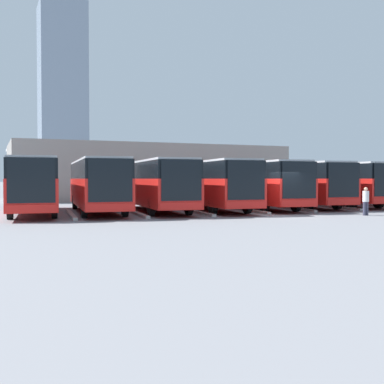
{
  "coord_description": "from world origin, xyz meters",
  "views": [
    {
      "loc": [
        15.4,
        23.68,
        2.12
      ],
      "look_at": [
        2.88,
        -6.14,
        1.21
      ],
      "focal_mm": 45.0,
      "sensor_mm": 36.0,
      "label": 1
    }
  ],
  "objects_px": {
    "bus_2": "(295,183)",
    "bus_7": "(33,184)",
    "bus_5": "(155,183)",
    "bus_4": "(209,183)",
    "bus_0": "(377,182)",
    "bus_3": "(255,183)",
    "pedestrian": "(366,200)",
    "bus_1": "(334,182)",
    "bus_6": "(97,183)"
  },
  "relations": [
    {
      "from": "bus_1",
      "to": "bus_2",
      "type": "height_order",
      "value": "same"
    },
    {
      "from": "bus_6",
      "to": "pedestrian",
      "type": "xyz_separation_m",
      "value": [
        -13.78,
        8.19,
        -0.95
      ]
    },
    {
      "from": "bus_2",
      "to": "bus_1",
      "type": "bearing_deg",
      "value": -173.65
    },
    {
      "from": "bus_0",
      "to": "bus_4",
      "type": "xyz_separation_m",
      "value": [
        14.88,
        0.27,
        0.0
      ]
    },
    {
      "from": "bus_1",
      "to": "bus_6",
      "type": "bearing_deg",
      "value": 6.82
    },
    {
      "from": "bus_0",
      "to": "bus_7",
      "type": "distance_m",
      "value": 26.05
    },
    {
      "from": "bus_3",
      "to": "bus_7",
      "type": "xyz_separation_m",
      "value": [
        14.88,
        -0.56,
        0.0
      ]
    },
    {
      "from": "bus_1",
      "to": "bus_4",
      "type": "distance_m",
      "value": 11.2
    },
    {
      "from": "bus_0",
      "to": "pedestrian",
      "type": "height_order",
      "value": "bus_0"
    },
    {
      "from": "bus_2",
      "to": "pedestrian",
      "type": "xyz_separation_m",
      "value": [
        1.1,
        8.59,
        -0.95
      ]
    },
    {
      "from": "bus_3",
      "to": "pedestrian",
      "type": "bearing_deg",
      "value": 113.43
    },
    {
      "from": "bus_2",
      "to": "bus_3",
      "type": "xyz_separation_m",
      "value": [
        3.72,
        0.55,
        0.0
      ]
    },
    {
      "from": "bus_7",
      "to": "bus_1",
      "type": "bearing_deg",
      "value": -174.49
    },
    {
      "from": "bus_1",
      "to": "bus_5",
      "type": "height_order",
      "value": "same"
    },
    {
      "from": "bus_0",
      "to": "bus_6",
      "type": "xyz_separation_m",
      "value": [
        22.33,
        -0.2,
        0.0
      ]
    },
    {
      "from": "bus_6",
      "to": "bus_2",
      "type": "bearing_deg",
      "value": -173.06
    },
    {
      "from": "bus_4",
      "to": "bus_7",
      "type": "relative_size",
      "value": 1.0
    },
    {
      "from": "bus_1",
      "to": "bus_3",
      "type": "relative_size",
      "value": 1.0
    },
    {
      "from": "bus_2",
      "to": "bus_4",
      "type": "height_order",
      "value": "same"
    },
    {
      "from": "bus_5",
      "to": "pedestrian",
      "type": "bearing_deg",
      "value": 147.0
    },
    {
      "from": "bus_5",
      "to": "bus_6",
      "type": "distance_m",
      "value": 3.73
    },
    {
      "from": "bus_2",
      "to": "bus_7",
      "type": "distance_m",
      "value": 18.6
    },
    {
      "from": "bus_0",
      "to": "bus_6",
      "type": "distance_m",
      "value": 22.33
    },
    {
      "from": "bus_4",
      "to": "bus_3",
      "type": "bearing_deg",
      "value": -169.48
    },
    {
      "from": "bus_0",
      "to": "bus_3",
      "type": "xyz_separation_m",
      "value": [
        11.16,
        -0.06,
        0.0
      ]
    },
    {
      "from": "bus_5",
      "to": "bus_2",
      "type": "bearing_deg",
      "value": -171.44
    },
    {
      "from": "bus_5",
      "to": "bus_7",
      "type": "distance_m",
      "value": 7.47
    },
    {
      "from": "bus_5",
      "to": "bus_4",
      "type": "bearing_deg",
      "value": -178.65
    },
    {
      "from": "bus_1",
      "to": "bus_2",
      "type": "bearing_deg",
      "value": 6.35
    },
    {
      "from": "bus_0",
      "to": "bus_7",
      "type": "height_order",
      "value": "same"
    },
    {
      "from": "bus_1",
      "to": "bus_2",
      "type": "distance_m",
      "value": 3.72
    },
    {
      "from": "bus_4",
      "to": "bus_6",
      "type": "xyz_separation_m",
      "value": [
        7.44,
        -0.48,
        0.0
      ]
    },
    {
      "from": "bus_0",
      "to": "bus_1",
      "type": "bearing_deg",
      "value": -4.79
    },
    {
      "from": "bus_3",
      "to": "bus_2",
      "type": "bearing_deg",
      "value": -166.25
    },
    {
      "from": "bus_5",
      "to": "bus_6",
      "type": "xyz_separation_m",
      "value": [
        3.72,
        -0.22,
        0.0
      ]
    },
    {
      "from": "bus_2",
      "to": "bus_3",
      "type": "height_order",
      "value": "same"
    },
    {
      "from": "bus_6",
      "to": "bus_7",
      "type": "height_order",
      "value": "same"
    },
    {
      "from": "bus_4",
      "to": "bus_6",
      "type": "height_order",
      "value": "same"
    },
    {
      "from": "bus_7",
      "to": "pedestrian",
      "type": "distance_m",
      "value": 19.53
    },
    {
      "from": "bus_2",
      "to": "pedestrian",
      "type": "relative_size",
      "value": 7.7
    },
    {
      "from": "bus_7",
      "to": "bus_2",
      "type": "bearing_deg",
      "value": -174.65
    },
    {
      "from": "bus_7",
      "to": "bus_0",
      "type": "bearing_deg",
      "value": -175.97
    },
    {
      "from": "pedestrian",
      "to": "bus_3",
      "type": "bearing_deg",
      "value": 100.98
    },
    {
      "from": "bus_4",
      "to": "bus_7",
      "type": "xyz_separation_m",
      "value": [
        11.16,
        -0.9,
        0.0
      ]
    },
    {
      "from": "bus_0",
      "to": "bus_4",
      "type": "distance_m",
      "value": 14.89
    },
    {
      "from": "bus_1",
      "to": "bus_7",
      "type": "height_order",
      "value": "same"
    },
    {
      "from": "bus_0",
      "to": "bus_3",
      "type": "relative_size",
      "value": 1.0
    },
    {
      "from": "bus_1",
      "to": "bus_5",
      "type": "distance_m",
      "value": 14.9
    },
    {
      "from": "bus_1",
      "to": "bus_3",
      "type": "bearing_deg",
      "value": 10.06
    },
    {
      "from": "bus_2",
      "to": "bus_7",
      "type": "bearing_deg",
      "value": 5.35
    }
  ]
}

